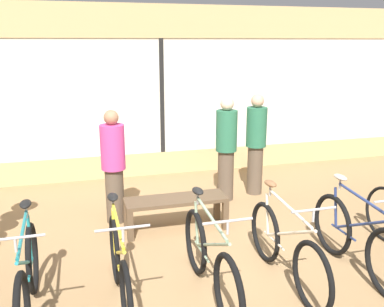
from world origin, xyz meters
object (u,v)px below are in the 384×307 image
object	(u,v)px
bicycle_center_right	(286,249)
display_bench	(176,204)
customer_by_window	(226,147)
bicycle_right	(358,240)
bicycle_center_left	(210,261)
bicycle_far_left	(28,280)
bicycle_left	(120,269)
customer_near_rack	(113,165)
customer_mid_floor	(256,142)

from	to	relation	value
bicycle_center_right	display_bench	size ratio (longest dim) A/B	1.26
customer_by_window	bicycle_right	bearing A→B (deg)	-76.75
bicycle_center_left	display_bench	distance (m)	1.66
bicycle_far_left	bicycle_center_left	xyz separation A→B (m)	(1.74, -0.11, -0.00)
bicycle_center_left	bicycle_left	bearing A→B (deg)	174.98
display_bench	bicycle_center_left	bearing A→B (deg)	-91.73
customer_near_rack	customer_by_window	size ratio (longest dim) A/B	0.96
bicycle_far_left	customer_by_window	bearing A→B (deg)	41.02
customer_near_rack	customer_mid_floor	bearing A→B (deg)	13.14
bicycle_center_right	customer_mid_floor	world-z (taller)	customer_mid_floor
display_bench	bicycle_right	bearing A→B (deg)	-44.80
bicycle_left	bicycle_center_right	world-z (taller)	bicycle_left
bicycle_right	customer_near_rack	distance (m)	3.32
bicycle_far_left	display_bench	size ratio (longest dim) A/B	1.25
bicycle_center_left	customer_near_rack	distance (m)	2.33
bicycle_center_right	bicycle_right	distance (m)	0.86
bicycle_far_left	customer_by_window	xyz separation A→B (m)	(2.86, 2.48, 0.50)
display_bench	customer_by_window	size ratio (longest dim) A/B	0.82
bicycle_center_right	customer_near_rack	world-z (taller)	customer_near_rack
bicycle_center_right	customer_by_window	xyz separation A→B (m)	(0.25, 2.55, 0.50)
bicycle_center_right	bicycle_right	world-z (taller)	bicycle_right
display_bench	customer_mid_floor	xyz separation A→B (m)	(1.65, 1.07, 0.52)
bicycle_center_right	bicycle_far_left	bearing A→B (deg)	178.50
bicycle_center_right	bicycle_left	bearing A→B (deg)	178.89
bicycle_left	bicycle_center_left	bearing A→B (deg)	-5.02
bicycle_far_left	bicycle_center_left	distance (m)	1.74
bicycle_center_left	bicycle_right	distance (m)	1.73
customer_near_rack	bicycle_right	bearing A→B (deg)	-41.51
bicycle_right	customer_mid_floor	size ratio (longest dim) A/B	1.04
display_bench	bicycle_center_right	bearing A→B (deg)	-63.11
bicycle_center_left	customer_mid_floor	xyz separation A→B (m)	(1.70, 2.74, 0.50)
bicycle_far_left	bicycle_center_left	size ratio (longest dim) A/B	0.97
bicycle_left	bicycle_center_right	bearing A→B (deg)	-1.11
bicycle_left	bicycle_center_left	world-z (taller)	bicycle_left
bicycle_far_left	display_bench	world-z (taller)	bicycle_far_left
bicycle_center_right	customer_by_window	distance (m)	2.61
bicycle_center_left	customer_by_window	bearing A→B (deg)	66.72
bicycle_center_right	customer_near_rack	size ratio (longest dim) A/B	1.08
bicycle_center_left	customer_near_rack	bearing A→B (deg)	108.57
bicycle_far_left	bicycle_right	size ratio (longest dim) A/B	0.99
bicycle_far_left	bicycle_left	world-z (taller)	bicycle_far_left
bicycle_center_right	customer_mid_floor	distance (m)	2.86
bicycle_center_left	customer_by_window	distance (m)	2.87
bicycle_left	bicycle_right	size ratio (longest dim) A/B	0.99
bicycle_far_left	bicycle_center_right	xyz separation A→B (m)	(2.61, -0.07, -0.01)
display_bench	customer_mid_floor	bearing A→B (deg)	33.11
customer_near_rack	bicycle_left	bearing A→B (deg)	-94.54
bicycle_center_left	bicycle_center_right	size ratio (longest dim) A/B	1.02
display_bench	customer_mid_floor	size ratio (longest dim) A/B	0.82
bicycle_far_left	bicycle_left	distance (m)	0.84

